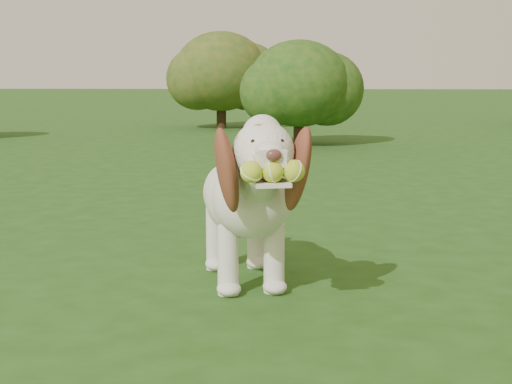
{
  "coord_description": "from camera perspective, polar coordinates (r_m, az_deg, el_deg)",
  "views": [
    {
      "loc": [
        0.78,
        -3.98,
        1.03
      ],
      "look_at": [
        0.62,
        -0.59,
        0.5
      ],
      "focal_mm": 55.0,
      "sensor_mm": 36.0,
      "label": 1
    }
  ],
  "objects": [
    {
      "name": "shrub_c",
      "position": [
        10.76,
        3.15,
        7.88
      ],
      "size": [
        1.39,
        1.39,
        1.44
      ],
      "color": "#382314",
      "rests_on": "ground"
    },
    {
      "name": "shrub_b",
      "position": [
        14.04,
        -2.56,
        8.76
      ],
      "size": [
        1.65,
        1.65,
        1.71
      ],
      "color": "#382314",
      "rests_on": "ground"
    },
    {
      "name": "dog",
      "position": [
        3.7,
        -0.7,
        -0.1
      ],
      "size": [
        0.62,
        1.29,
        0.85
      ],
      "rotation": [
        0.0,
        0.0,
        0.22
      ],
      "color": "white",
      "rests_on": "ground"
    },
    {
      "name": "ground",
      "position": [
        4.19,
        -8.13,
        -5.43
      ],
      "size": [
        80.0,
        80.0,
        0.0
      ],
      "primitive_type": "plane",
      "color": "#1F4413",
      "rests_on": "ground"
    }
  ]
}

